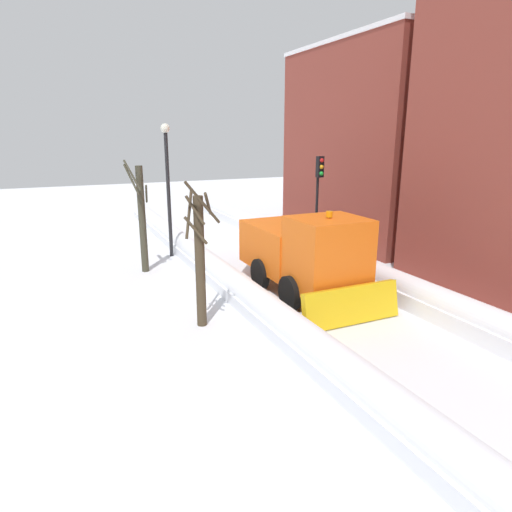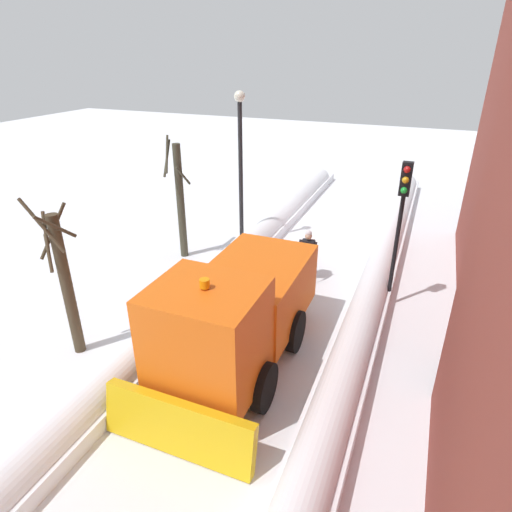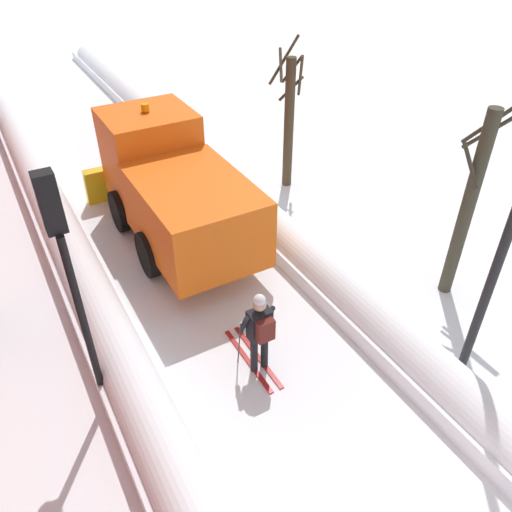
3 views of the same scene
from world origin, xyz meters
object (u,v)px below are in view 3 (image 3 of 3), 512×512
object	(u,v)px
bare_tree_near	(468,205)
bare_tree_mid	(289,120)
plow_truck	(172,187)
skier	(260,330)
traffic_light_pole	(65,258)

from	to	relation	value
bare_tree_near	bare_tree_mid	xyz separation A→B (m)	(-0.45, 6.03, -0.16)
plow_truck	bare_tree_near	bearing A→B (deg)	-47.93
skier	traffic_light_pole	world-z (taller)	traffic_light_pole
skier	bare_tree_mid	size ratio (longest dim) A/B	0.43
plow_truck	bare_tree_near	xyz separation A→B (m)	(4.48, -4.96, 0.73)
traffic_light_pole	bare_tree_mid	bearing A→B (deg)	36.08
plow_truck	traffic_light_pole	distance (m)	5.45
skier	bare_tree_near	size ratio (longest dim) A/B	0.41
bare_tree_near	traffic_light_pole	bearing A→B (deg)	173.91
plow_truck	bare_tree_mid	world-z (taller)	bare_tree_mid
plow_truck	skier	world-z (taller)	plow_truck
bare_tree_mid	skier	bearing A→B (deg)	-126.26
traffic_light_pole	bare_tree_mid	xyz separation A→B (m)	(7.16, 5.22, -1.07)
bare_tree_near	bare_tree_mid	distance (m)	6.05
plow_truck	traffic_light_pole	bearing A→B (deg)	-126.99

